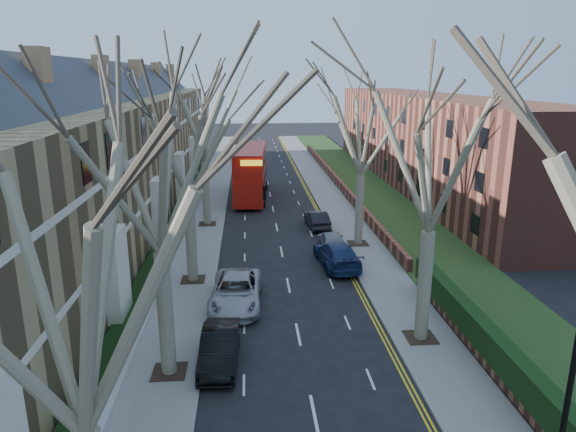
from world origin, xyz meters
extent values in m
cube|color=slate|center=(-6.00, 39.00, 0.06)|extent=(3.00, 102.00, 0.12)
cube|color=slate|center=(6.00, 39.00, 0.06)|extent=(3.00, 102.00, 0.12)
cube|color=olive|center=(-13.80, 31.00, 5.00)|extent=(9.00, 78.00, 10.00)
cube|color=#2D2F38|center=(-13.80, 31.00, 11.00)|extent=(4.67, 78.00, 4.67)
cube|color=silver|center=(-9.35, 31.00, 3.50)|extent=(0.12, 78.00, 0.35)
cube|color=silver|center=(-9.35, 31.00, 7.00)|extent=(0.12, 78.00, 0.35)
cube|color=brown|center=(17.50, 43.00, 5.00)|extent=(8.00, 54.00, 10.00)
cube|color=brown|center=(7.70, 43.00, 0.57)|extent=(0.35, 54.00, 0.90)
cube|color=brown|center=(7.70, 2.00, 0.42)|extent=(0.40, 24.00, 0.60)
cube|color=black|center=(7.70, 2.00, 1.32)|extent=(0.70, 24.00, 1.20)
cube|color=white|center=(-7.65, 31.00, 0.62)|extent=(0.30, 78.00, 1.00)
cube|color=#1D3B15|center=(10.50, 39.00, 0.15)|extent=(6.00, 102.00, 0.06)
cylinder|color=black|center=(5.00, -3.50, 4.12)|extent=(0.14, 0.14, 8.00)
cylinder|color=#6C654D|center=(-5.70, 6.00, 2.75)|extent=(0.64, 0.64, 5.25)
cube|color=#2D2116|center=(-5.70, 6.00, 0.14)|extent=(1.40, 1.40, 0.05)
cylinder|color=#6C654D|center=(-5.70, 16.00, 2.66)|extent=(0.64, 0.64, 5.07)
cube|color=#2D2116|center=(-5.70, 16.00, 0.14)|extent=(1.40, 1.40, 0.05)
cylinder|color=#6C654D|center=(-5.70, 28.00, 2.75)|extent=(0.60, 0.60, 5.25)
cube|color=#2D2116|center=(-5.70, 28.00, 0.14)|extent=(1.40, 1.40, 0.05)
cylinder|color=#6C654D|center=(5.70, 8.00, 2.75)|extent=(0.64, 0.64, 5.25)
cube|color=#2D2116|center=(5.70, 8.00, 0.14)|extent=(1.40, 1.40, 0.05)
cylinder|color=#6C654D|center=(5.70, 22.00, 2.66)|extent=(0.60, 0.60, 5.07)
cube|color=#2D2116|center=(5.70, 22.00, 0.14)|extent=(1.40, 1.40, 0.05)
cube|color=#A2140B|center=(-1.93, 37.66, 1.56)|extent=(3.54, 12.22, 2.41)
cube|color=#A2140B|center=(-1.93, 37.66, 3.86)|extent=(3.50, 11.62, 2.19)
cube|color=black|center=(-1.93, 37.66, 2.05)|extent=(3.50, 11.26, 0.99)
cube|color=black|center=(-1.93, 37.66, 3.97)|extent=(3.48, 11.02, 0.99)
imported|color=black|center=(-3.63, 6.72, 0.74)|extent=(1.73, 4.55, 1.48)
imported|color=#A3A3A8|center=(-3.03, 12.49, 0.80)|extent=(2.97, 5.91, 1.60)
imported|color=navy|center=(3.42, 17.91, 0.80)|extent=(2.72, 5.70, 1.60)
imported|color=gray|center=(3.53, 20.74, 0.75)|extent=(1.83, 4.41, 1.49)
imported|color=black|center=(3.28, 26.70, 0.69)|extent=(1.79, 4.29, 1.38)
camera|label=1|loc=(-2.25, -13.22, 12.11)|focal=32.00mm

